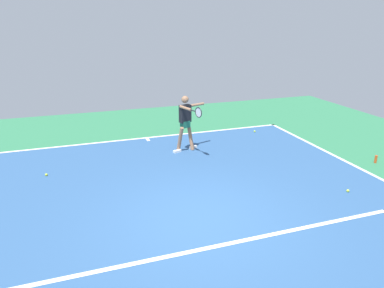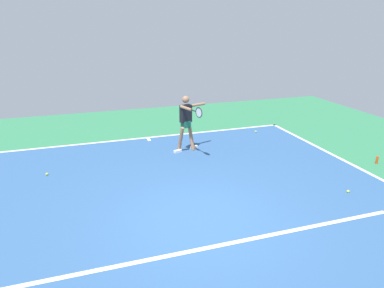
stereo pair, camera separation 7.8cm
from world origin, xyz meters
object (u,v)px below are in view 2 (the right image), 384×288
Objects in this scene: tennis_player at (187,120)px; tennis_ball_by_sideline at (256,132)px; water_bottle at (377,160)px; tennis_ball_near_player at (47,174)px; tennis_ball_by_baseline at (348,191)px.

tennis_ball_by_sideline is (-2.89, -1.00, -0.94)m from tennis_player.
water_bottle reaches higher than tennis_ball_by_sideline.
tennis_ball_near_player is at bearing -8.70° from tennis_player.
tennis_ball_near_player is 7.06m from tennis_ball_by_sideline.
water_bottle reaches higher than tennis_ball_near_player.
tennis_ball_near_player is at bearing 13.26° from tennis_ball_by_sideline.
tennis_player reaches higher than tennis_ball_by_baseline.
tennis_player is 25.90× the size of tennis_ball_by_sideline.
tennis_ball_by_baseline is (0.18, 4.84, 0.00)m from tennis_ball_by_sideline.
tennis_ball_near_player is (3.98, 0.62, -0.94)m from tennis_player.
water_bottle is (-2.01, -1.19, 0.08)m from tennis_ball_by_baseline.
tennis_ball_by_baseline is (-6.70, 3.22, 0.00)m from tennis_ball_near_player.
tennis_ball_by_sideline is (-6.87, -1.62, 0.00)m from tennis_ball_near_player.
water_bottle is at bearing 166.90° from tennis_ball_near_player.
tennis_player is 25.90× the size of tennis_ball_by_baseline.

